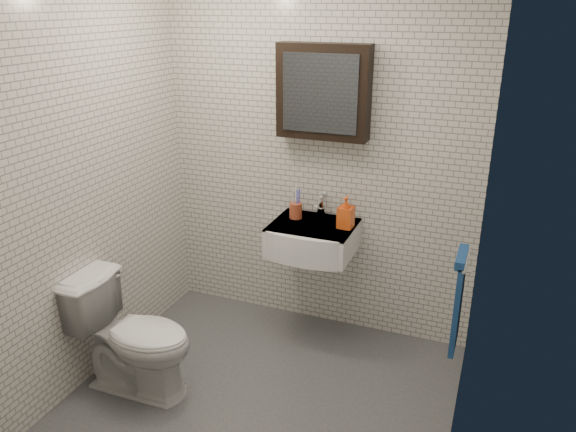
{
  "coord_description": "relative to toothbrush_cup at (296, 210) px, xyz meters",
  "views": [
    {
      "loc": [
        1.17,
        -2.51,
        2.25
      ],
      "look_at": [
        -0.0,
        0.45,
        1.02
      ],
      "focal_mm": 35.0,
      "sensor_mm": 36.0,
      "label": 1
    }
  ],
  "objects": [
    {
      "name": "soap_bottle",
      "position": [
        0.37,
        -0.04,
        0.05
      ],
      "size": [
        0.1,
        0.1,
        0.21
      ],
      "primitive_type": "imported",
      "rotation": [
        0.0,
        0.0,
        -0.06
      ],
      "color": "orange",
      "rests_on": "washbasin"
    },
    {
      "name": "toilet",
      "position": [
        -0.64,
        -1.02,
        -0.54
      ],
      "size": [
        0.73,
        0.42,
        0.74
      ],
      "primitive_type": "imported",
      "rotation": [
        0.0,
        0.0,
        1.58
      ],
      "color": "white",
      "rests_on": "ground"
    },
    {
      "name": "ground",
      "position": [
        0.1,
        -0.84,
        -0.9
      ],
      "size": [
        2.2,
        2.0,
        0.01
      ],
      "primitive_type": "cube",
      "color": "#474A4F",
      "rests_on": "ground"
    },
    {
      "name": "washbasin",
      "position": [
        0.15,
        -0.11,
        -0.15
      ],
      "size": [
        0.55,
        0.5,
        0.2
      ],
      "color": "white",
      "rests_on": "room_shell"
    },
    {
      "name": "toothbrush_cup",
      "position": [
        0.0,
        0.0,
        0.0
      ],
      "size": [
        0.11,
        0.11,
        0.24
      ],
      "rotation": [
        0.0,
        0.0,
        0.32
      ],
      "color": "#A24428",
      "rests_on": "washbasin"
    },
    {
      "name": "mirror_cabinet",
      "position": [
        0.15,
        0.09,
        0.79
      ],
      "size": [
        0.6,
        0.15,
        0.6
      ],
      "color": "black",
      "rests_on": "room_shell"
    },
    {
      "name": "faucet",
      "position": [
        0.15,
        0.09,
        0.01
      ],
      "size": [
        0.06,
        0.2,
        0.15
      ],
      "color": "silver",
      "rests_on": "washbasin"
    },
    {
      "name": "towel_rail",
      "position": [
        1.14,
        -0.49,
        -0.19
      ],
      "size": [
        0.09,
        0.3,
        0.58
      ],
      "color": "silver",
      "rests_on": "room_shell"
    },
    {
      "name": "room_shell",
      "position": [
        0.1,
        -0.84,
        0.56
      ],
      "size": [
        2.22,
        2.02,
        2.51
      ],
      "color": "silver",
      "rests_on": "ground"
    }
  ]
}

